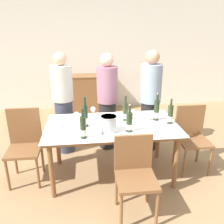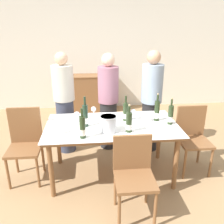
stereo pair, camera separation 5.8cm
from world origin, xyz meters
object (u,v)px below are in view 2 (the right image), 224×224
(wine_glass_3, at_px, (94,109))
(person_guest_right, at_px, (151,102))
(sideboard_cabinet, at_px, (90,93))
(person_host, at_px, (65,104))
(wine_glass_1, at_px, (147,115))
(wine_bottle_0, at_px, (126,112))
(dining_table, at_px, (112,130))
(chair_right_end, at_px, (192,134))
(chair_left_end, at_px, (25,140))
(wine_bottle_3, at_px, (171,115))
(chair_near_front, at_px, (134,171))
(ice_bucket, at_px, (108,124))
(wine_bottle_2, at_px, (129,123))
(wine_glass_2, at_px, (60,127))
(wine_bottle_4, at_px, (85,116))
(person_guest_left, at_px, (108,103))
(wine_bottle_1, at_px, (83,128))
(wine_glass_4, at_px, (77,115))
(wine_bottle_5, at_px, (157,111))
(wine_glass_0, at_px, (133,112))

(wine_glass_3, distance_m, person_guest_right, 0.99)
(sideboard_cabinet, xyz_separation_m, person_host, (-0.42, -1.93, 0.38))
(sideboard_cabinet, xyz_separation_m, wine_glass_1, (0.75, -2.62, 0.42))
(sideboard_cabinet, bearing_deg, wine_bottle_0, -79.87)
(dining_table, distance_m, chair_right_end, 1.17)
(chair_left_end, distance_m, person_guest_right, 1.97)
(wine_bottle_3, xyz_separation_m, chair_near_front, (-0.60, -0.66, -0.36))
(wine_bottle_0, bearing_deg, ice_bucket, -128.02)
(wine_bottle_2, height_order, chair_right_end, wine_bottle_2)
(ice_bucket, bearing_deg, wine_glass_2, 179.43)
(dining_table, height_order, wine_bottle_4, wine_bottle_4)
(wine_bottle_3, bearing_deg, wine_bottle_0, 162.89)
(wine_bottle_3, height_order, wine_glass_3, wine_bottle_3)
(wine_bottle_0, height_order, wine_glass_1, wine_bottle_0)
(dining_table, height_order, person_guest_left, person_guest_left)
(sideboard_cabinet, relative_size, dining_table, 0.70)
(wine_bottle_2, relative_size, person_guest_left, 0.22)
(dining_table, relative_size, person_guest_left, 1.08)
(wine_glass_3, xyz_separation_m, person_host, (-0.45, 0.42, -0.05))
(ice_bucket, xyz_separation_m, wine_bottle_4, (-0.28, 0.19, 0.03))
(wine_bottle_0, distance_m, wine_bottle_4, 0.56)
(wine_bottle_4, bearing_deg, wine_glass_1, 6.44)
(wine_bottle_3, relative_size, person_host, 0.22)
(wine_bottle_1, relative_size, wine_bottle_3, 1.01)
(wine_bottle_0, distance_m, wine_bottle_1, 0.74)
(wine_glass_4, height_order, chair_right_end, chair_right_end)
(wine_bottle_2, xyz_separation_m, wine_glass_2, (-0.83, 0.03, -0.03))
(wine_bottle_2, height_order, person_guest_right, person_guest_right)
(sideboard_cabinet, distance_m, wine_bottle_1, 3.08)
(person_guest_left, bearing_deg, sideboard_cabinet, 98.58)
(ice_bucket, height_order, person_host, person_host)
(sideboard_cabinet, xyz_separation_m, wine_bottle_5, (0.88, -2.61, 0.46))
(person_host, height_order, person_guest_left, person_host)
(person_host, bearing_deg, wine_bottle_4, -66.69)
(dining_table, distance_m, wine_glass_2, 0.69)
(person_guest_right, bearing_deg, wine_glass_2, -146.33)
(sideboard_cabinet, distance_m, person_guest_left, 1.93)
(wine_glass_4, bearing_deg, person_guest_left, 54.48)
(wine_bottle_3, bearing_deg, wine_bottle_1, -165.29)
(wine_bottle_2, relative_size, person_guest_right, 0.21)
(wine_bottle_2, relative_size, wine_glass_3, 2.54)
(wine_bottle_2, relative_size, person_host, 0.22)
(wine_glass_1, relative_size, wine_glass_3, 0.99)
(wine_glass_2, relative_size, person_guest_left, 0.08)
(ice_bucket, distance_m, wine_bottle_2, 0.25)
(wine_glass_3, bearing_deg, wine_bottle_4, -107.16)
(wine_glass_0, bearing_deg, wine_glass_2, -160.08)
(wine_bottle_1, height_order, wine_glass_3, wine_bottle_1)
(wine_bottle_0, bearing_deg, person_host, 143.72)
(wine_bottle_2, relative_size, wine_bottle_3, 0.97)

